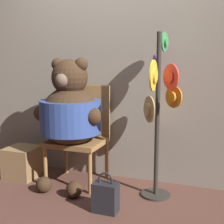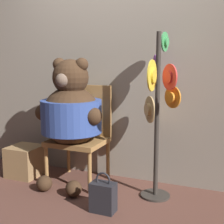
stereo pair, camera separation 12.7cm
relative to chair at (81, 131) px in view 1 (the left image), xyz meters
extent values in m
plane|color=brown|center=(0.36, -0.37, -0.54)|extent=(14.00, 14.00, 0.00)
cube|color=gray|center=(0.36, 0.27, 0.66)|extent=(8.00, 0.10, 2.40)
cylinder|color=#9E703D|center=(-0.25, -0.32, -0.33)|extent=(0.04, 0.04, 0.42)
cylinder|color=#9E703D|center=(0.25, -0.32, -0.33)|extent=(0.04, 0.04, 0.42)
cylinder|color=#9E703D|center=(-0.25, 0.13, -0.33)|extent=(0.04, 0.04, 0.42)
cylinder|color=#9E703D|center=(0.25, 0.13, -0.33)|extent=(0.04, 0.04, 0.42)
cube|color=#9E703D|center=(0.00, -0.09, -0.10)|extent=(0.56, 0.50, 0.05)
cube|color=#9E703D|center=(0.00, 0.14, 0.20)|extent=(0.56, 0.04, 0.56)
sphere|color=#3D2819|center=(-0.03, -0.17, 0.18)|extent=(0.61, 0.61, 0.61)
cylinder|color=#334C99|center=(-0.03, -0.17, 0.18)|extent=(0.62, 0.62, 0.33)
sphere|color=#3D2819|center=(-0.03, -0.17, 0.58)|extent=(0.36, 0.36, 0.36)
sphere|color=#3D2819|center=(-0.15, -0.17, 0.71)|extent=(0.13, 0.13, 0.13)
sphere|color=#3D2819|center=(0.10, -0.17, 0.71)|extent=(0.13, 0.13, 0.13)
sphere|color=brown|center=(-0.03, -0.32, 0.56)|extent=(0.13, 0.13, 0.13)
sphere|color=#3D2819|center=(-0.31, -0.25, 0.21)|extent=(0.17, 0.17, 0.17)
sphere|color=#3D2819|center=(0.26, -0.25, 0.21)|extent=(0.17, 0.17, 0.17)
sphere|color=#3D2819|center=(-0.19, -0.44, -0.46)|extent=(0.16, 0.16, 0.16)
sphere|color=#3D2819|center=(0.14, -0.44, -0.46)|extent=(0.16, 0.16, 0.16)
cylinder|color=#332D28|center=(0.86, -0.13, -0.53)|extent=(0.28, 0.28, 0.02)
cylinder|color=#332D28|center=(0.86, -0.13, 0.23)|extent=(0.04, 0.04, 1.54)
cylinder|color=tan|center=(0.74, 0.02, 0.27)|extent=(0.17, 0.22, 0.26)
cylinder|color=tan|center=(0.74, 0.02, 0.27)|extent=(0.14, 0.15, 0.13)
cylinder|color=orange|center=(1.02, -0.25, 0.43)|extent=(0.16, 0.12, 0.19)
cylinder|color=orange|center=(1.02, -0.25, 0.43)|extent=(0.12, 0.11, 0.09)
cylinder|color=red|center=(1.00, -0.28, 0.61)|extent=(0.16, 0.17, 0.22)
cylinder|color=red|center=(1.00, -0.28, 0.61)|extent=(0.11, 0.11, 0.11)
cylinder|color=yellow|center=(0.86, -0.33, 0.62)|extent=(0.01, 0.27, 0.27)
cylinder|color=yellow|center=(0.86, -0.33, 0.62)|extent=(0.05, 0.13, 0.13)
cylinder|color=#3D9351|center=(0.88, 0.03, 0.92)|extent=(0.03, 0.18, 0.18)
cylinder|color=#3D9351|center=(0.88, 0.03, 0.92)|extent=(0.06, 0.09, 0.09)
cylinder|color=#7A388E|center=(0.79, 0.01, 0.69)|extent=(0.10, 0.19, 0.21)
cylinder|color=#7A388E|center=(0.79, 0.01, 0.69)|extent=(0.10, 0.12, 0.10)
cube|color=#232328|center=(0.53, -0.61, -0.41)|extent=(0.21, 0.13, 0.26)
torus|color=#232328|center=(0.53, -0.61, -0.25)|extent=(0.13, 0.02, 0.13)
cube|color=#937047|center=(-0.64, -0.17, -0.37)|extent=(0.34, 0.34, 0.34)
camera|label=1|loc=(1.45, -2.94, 0.74)|focal=50.00mm
camera|label=2|loc=(1.57, -2.90, 0.74)|focal=50.00mm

